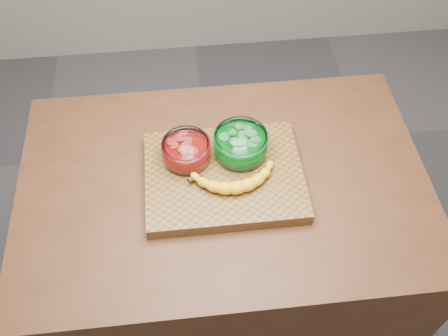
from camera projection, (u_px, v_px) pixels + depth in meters
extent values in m
plane|color=#4E4E53|center=(224.00, 303.00, 2.17)|extent=(3.50, 3.50, 0.00)
cube|color=#4C2916|center=(224.00, 254.00, 1.81)|extent=(1.20, 0.80, 0.90)
cube|color=brown|center=(224.00, 176.00, 1.44)|extent=(0.45, 0.35, 0.04)
cylinder|color=white|center=(186.00, 151.00, 1.43)|extent=(0.14, 0.14, 0.06)
cylinder|color=red|center=(187.00, 153.00, 1.44)|extent=(0.12, 0.12, 0.04)
cylinder|color=#FF5850|center=(186.00, 147.00, 1.41)|extent=(0.11, 0.11, 0.02)
cylinder|color=white|center=(241.00, 144.00, 1.44)|extent=(0.16, 0.16, 0.07)
cylinder|color=#018616|center=(241.00, 147.00, 1.45)|extent=(0.13, 0.13, 0.04)
cylinder|color=#61CF67|center=(241.00, 140.00, 1.42)|extent=(0.13, 0.13, 0.02)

